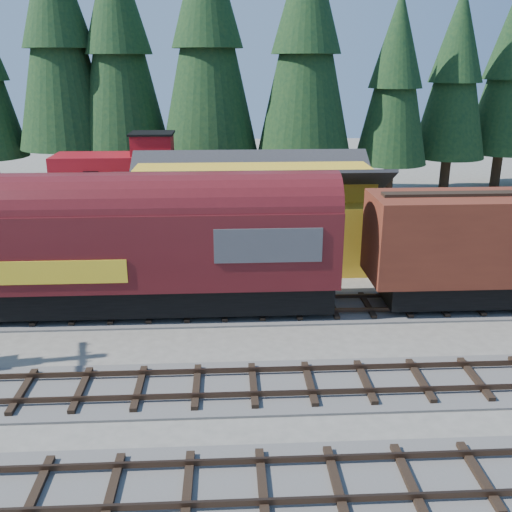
{
  "coord_description": "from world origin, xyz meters",
  "views": [
    {
      "loc": [
        -1.34,
        -17.78,
        9.85
      ],
      "look_at": [
        -0.2,
        4.0,
        2.4
      ],
      "focal_mm": 40.0,
      "sensor_mm": 36.0,
      "label": 1
    }
  ],
  "objects_px": {
    "caboose": "(139,183)",
    "locomotive": "(129,254)",
    "pickup_truck_b": "(14,251)",
    "depot": "(253,204)",
    "pickup_truck_a": "(20,265)"
  },
  "relations": [
    {
      "from": "caboose",
      "to": "locomotive",
      "type": "bearing_deg",
      "value": -83.69
    },
    {
      "from": "caboose",
      "to": "pickup_truck_b",
      "type": "distance_m",
      "value": 9.8
    },
    {
      "from": "pickup_truck_b",
      "to": "caboose",
      "type": "bearing_deg",
      "value": -49.06
    },
    {
      "from": "depot",
      "to": "pickup_truck_a",
      "type": "xyz_separation_m",
      "value": [
        -11.15,
        -2.46,
        -2.19
      ]
    },
    {
      "from": "depot",
      "to": "pickup_truck_b",
      "type": "height_order",
      "value": "depot"
    },
    {
      "from": "caboose",
      "to": "pickup_truck_a",
      "type": "relative_size",
      "value": 1.84
    },
    {
      "from": "pickup_truck_a",
      "to": "pickup_truck_b",
      "type": "xyz_separation_m",
      "value": [
        -0.88,
        1.83,
        0.11
      ]
    },
    {
      "from": "depot",
      "to": "locomotive",
      "type": "xyz_separation_m",
      "value": [
        -5.29,
        -6.5,
        -0.38
      ]
    },
    {
      "from": "depot",
      "to": "pickup_truck_a",
      "type": "height_order",
      "value": "depot"
    },
    {
      "from": "locomotive",
      "to": "caboose",
      "type": "relative_size",
      "value": 1.6
    },
    {
      "from": "locomotive",
      "to": "pickup_truck_b",
      "type": "xyz_separation_m",
      "value": [
        -6.74,
        5.87,
        -1.7
      ]
    },
    {
      "from": "depot",
      "to": "caboose",
      "type": "height_order",
      "value": "caboose"
    },
    {
      "from": "depot",
      "to": "caboose",
      "type": "xyz_separation_m",
      "value": [
        -6.84,
        7.5,
        -0.33
      ]
    },
    {
      "from": "locomotive",
      "to": "pickup_truck_a",
      "type": "bearing_deg",
      "value": 145.42
    },
    {
      "from": "locomotive",
      "to": "caboose",
      "type": "height_order",
      "value": "caboose"
    }
  ]
}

